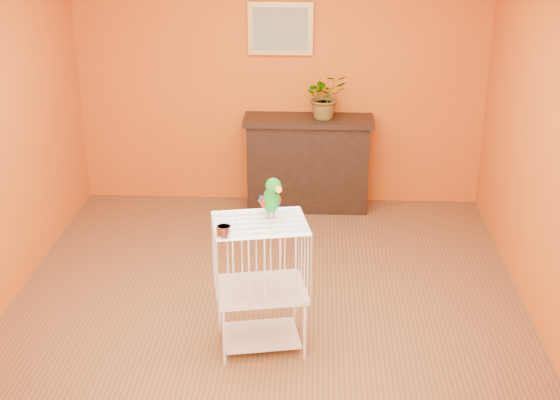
{
  "coord_description": "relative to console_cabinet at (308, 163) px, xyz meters",
  "views": [
    {
      "loc": [
        0.36,
        -5.23,
        3.03
      ],
      "look_at": [
        0.13,
        -0.44,
        1.08
      ],
      "focal_mm": 50.0,
      "sensor_mm": 36.0,
      "label": 1
    }
  ],
  "objects": [
    {
      "name": "room_shell",
      "position": [
        -0.28,
        -2.03,
        1.12
      ],
      "size": [
        4.5,
        4.5,
        4.5
      ],
      "color": "#CB5913",
      "rests_on": "ground"
    },
    {
      "name": "parrot",
      "position": [
        -0.21,
        -2.47,
        0.63
      ],
      "size": [
        0.19,
        0.25,
        0.3
      ],
      "rotation": [
        0.0,
        0.0,
        0.53
      ],
      "color": "#59544C",
      "rests_on": "birdcage"
    },
    {
      "name": "feed_cup",
      "position": [
        -0.49,
        -2.78,
        0.52
      ],
      "size": [
        0.09,
        0.09,
        0.07
      ],
      "primitive_type": "cylinder",
      "color": "silver",
      "rests_on": "birdcage"
    },
    {
      "name": "potted_plant",
      "position": [
        0.16,
        0.03,
        0.63
      ],
      "size": [
        0.52,
        0.54,
        0.34
      ],
      "primitive_type": "imported",
      "rotation": [
        0.0,
        0.0,
        0.35
      ],
      "color": "#26722D",
      "rests_on": "console_cabinet"
    },
    {
      "name": "console_cabinet",
      "position": [
        0.0,
        0.0,
        0.0
      ],
      "size": [
        1.25,
        0.45,
        0.93
      ],
      "color": "black",
      "rests_on": "ground"
    },
    {
      "name": "birdcage",
      "position": [
        -0.28,
        -2.55,
        0.02
      ],
      "size": [
        0.69,
        0.58,
        0.94
      ],
      "rotation": [
        0.0,
        0.0,
        0.2
      ],
      "color": "white",
      "rests_on": "ground"
    },
    {
      "name": "framed_picture",
      "position": [
        -0.28,
        0.19,
        1.28
      ],
      "size": [
        0.62,
        0.04,
        0.5
      ],
      "color": "#B0853F",
      "rests_on": "room_shell"
    },
    {
      "name": "ground",
      "position": [
        -0.28,
        -2.03,
        -0.47
      ],
      "size": [
        4.5,
        4.5,
        0.0
      ],
      "primitive_type": "plane",
      "color": "brown",
      "rests_on": "ground"
    }
  ]
}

